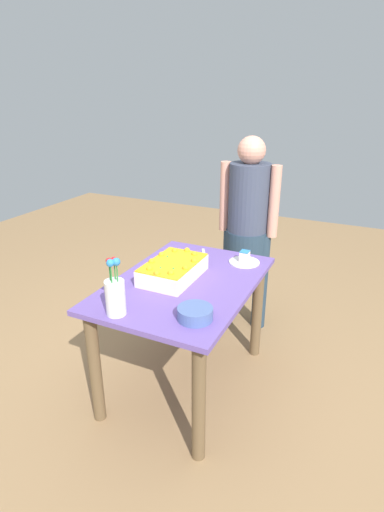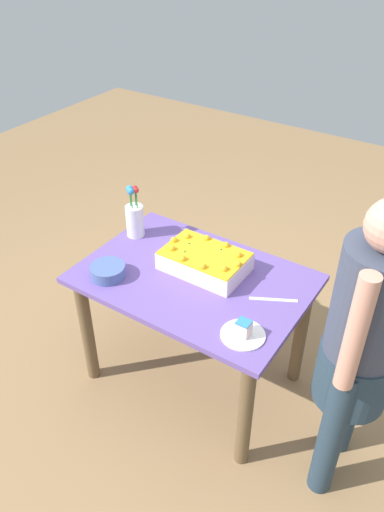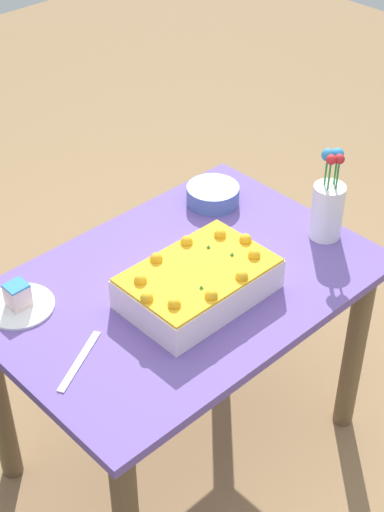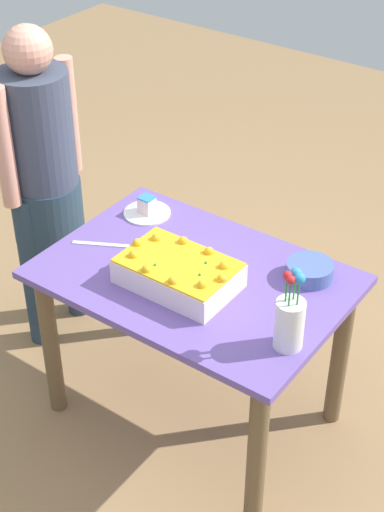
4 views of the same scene
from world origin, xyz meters
name	(u,v)px [view 1 (image 1 of 4)]	position (x,y,z in m)	size (l,w,h in m)	color
ground_plane	(186,381)	(0.00, 0.00, 0.00)	(8.00, 8.00, 0.00)	#98744C
dining_table	(185,302)	(0.00, 0.00, 0.60)	(1.14, 0.78, 0.74)	#684E9F
sheet_cake	(173,269)	(-0.01, -0.08, 0.79)	(0.42, 0.28, 0.13)	white
serving_plate_with_slice	(244,260)	(-0.41, 0.23, 0.76)	(0.20, 0.20, 0.08)	white
cake_knife	(204,255)	(-0.42, -0.06, 0.74)	(0.23, 0.02, 0.00)	silver
flower_vase	(115,294)	(0.49, -0.14, 0.85)	(0.10, 0.10, 0.31)	white
fruit_bowl	(195,313)	(0.36, 0.23, 0.77)	(0.18, 0.18, 0.06)	#4D65A1
person_standing	(248,223)	(-0.87, 0.10, 0.85)	(0.31, 0.45, 1.49)	#263B4C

